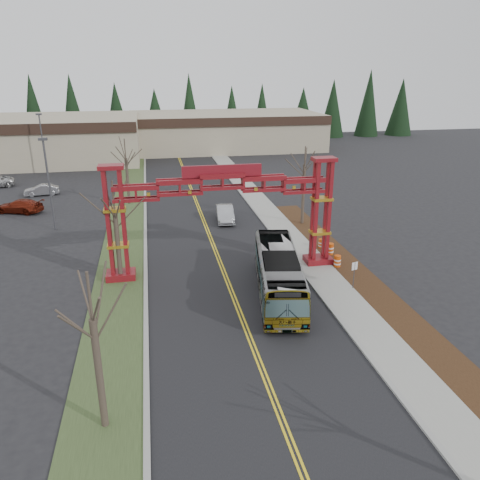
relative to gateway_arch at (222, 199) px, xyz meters
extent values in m
plane|color=black|center=(0.00, -18.00, -5.98)|extent=(200.00, 200.00, 0.00)
cube|color=black|center=(0.00, 7.00, -5.97)|extent=(12.00, 110.00, 0.02)
cube|color=yellow|center=(-0.12, 7.00, -5.96)|extent=(0.12, 100.00, 0.01)
cube|color=yellow|center=(0.12, 7.00, -5.96)|extent=(0.12, 100.00, 0.01)
cube|color=#979792|center=(6.15, 7.00, -5.91)|extent=(0.30, 110.00, 0.15)
cube|color=gray|center=(7.60, 7.00, -5.91)|extent=(2.60, 110.00, 0.14)
cube|color=black|center=(10.20, -8.00, -5.92)|extent=(2.60, 50.00, 0.12)
cube|color=#334321|center=(-8.00, 7.00, -5.94)|extent=(4.00, 110.00, 0.08)
cube|color=#979792|center=(-6.15, 7.00, -5.91)|extent=(0.30, 110.00, 0.15)
cube|color=maroon|center=(-8.00, 0.00, -5.68)|extent=(2.20, 1.60, 0.60)
cube|color=maroon|center=(-8.55, -0.35, -1.38)|extent=(0.28, 0.28, 8.00)
cube|color=maroon|center=(-7.45, -0.35, -1.38)|extent=(0.28, 0.28, 8.00)
cube|color=maroon|center=(-8.55, 0.35, -1.38)|extent=(0.28, 0.28, 8.00)
cube|color=maroon|center=(-7.45, 0.35, -1.38)|extent=(0.28, 0.28, 8.00)
cube|color=gold|center=(-8.00, 0.00, -3.18)|extent=(1.60, 1.10, 0.22)
cube|color=gold|center=(-8.00, 0.00, -0.38)|extent=(1.60, 1.10, 0.22)
cube|color=maroon|center=(-8.00, 0.00, 2.77)|extent=(1.80, 1.20, 0.30)
cube|color=maroon|center=(8.00, 0.00, -5.68)|extent=(2.20, 1.60, 0.60)
cube|color=maroon|center=(7.45, -0.35, -1.38)|extent=(0.28, 0.28, 8.00)
cube|color=maroon|center=(8.55, -0.35, -1.38)|extent=(0.28, 0.28, 8.00)
cube|color=maroon|center=(7.45, 0.35, -1.38)|extent=(0.28, 0.28, 8.00)
cube|color=maroon|center=(8.55, 0.35, -1.38)|extent=(0.28, 0.28, 8.00)
cube|color=gold|center=(8.00, 0.00, -3.18)|extent=(1.60, 1.10, 0.22)
cube|color=gold|center=(8.00, 0.00, -0.38)|extent=(1.60, 1.10, 0.22)
cube|color=maroon|center=(8.00, 0.00, 2.77)|extent=(1.80, 1.20, 0.30)
cube|color=maroon|center=(0.00, 0.00, 1.52)|extent=(16.00, 0.90, 1.00)
cube|color=maroon|center=(0.00, 0.00, 0.62)|extent=(16.00, 0.90, 0.60)
cube|color=maroon|center=(0.00, 0.00, 2.17)|extent=(6.00, 0.25, 0.90)
cube|color=tan|center=(-30.00, 54.00, -2.23)|extent=(46.00, 22.00, 7.50)
cube|color=tan|center=(10.00, 62.00, -2.48)|extent=(38.00, 20.00, 7.00)
cube|color=black|center=(10.00, 51.90, 0.22)|extent=(38.00, 0.40, 1.60)
cone|color=black|center=(-29.50, 74.00, 0.52)|extent=(5.60, 5.60, 13.00)
cylinder|color=#382D26|center=(-29.50, 74.00, -5.18)|extent=(0.80, 0.80, 1.60)
cone|color=black|center=(-21.00, 74.00, 0.52)|extent=(5.60, 5.60, 13.00)
cylinder|color=#382D26|center=(-21.00, 74.00, -5.18)|extent=(0.80, 0.80, 1.60)
cone|color=black|center=(-12.50, 74.00, 0.52)|extent=(5.60, 5.60, 13.00)
cylinder|color=#382D26|center=(-12.50, 74.00, -5.18)|extent=(0.80, 0.80, 1.60)
cone|color=black|center=(-4.00, 74.00, 0.52)|extent=(5.60, 5.60, 13.00)
cylinder|color=#382D26|center=(-4.00, 74.00, -5.18)|extent=(0.80, 0.80, 1.60)
cone|color=black|center=(4.50, 74.00, 0.52)|extent=(5.60, 5.60, 13.00)
cylinder|color=#382D26|center=(4.50, 74.00, -5.18)|extent=(0.80, 0.80, 1.60)
cone|color=black|center=(13.00, 74.00, 0.52)|extent=(5.60, 5.60, 13.00)
cylinder|color=#382D26|center=(13.00, 74.00, -5.18)|extent=(0.80, 0.80, 1.60)
cone|color=black|center=(21.50, 74.00, 0.52)|extent=(5.60, 5.60, 13.00)
cylinder|color=#382D26|center=(21.50, 74.00, -5.18)|extent=(0.80, 0.80, 1.60)
cone|color=black|center=(30.00, 74.00, 0.52)|extent=(5.60, 5.60, 13.00)
cylinder|color=#382D26|center=(30.00, 74.00, -5.18)|extent=(0.80, 0.80, 1.60)
cone|color=black|center=(38.50, 74.00, 0.52)|extent=(5.60, 5.60, 13.00)
cylinder|color=#382D26|center=(38.50, 74.00, -5.18)|extent=(0.80, 0.80, 1.60)
cone|color=black|center=(47.00, 74.00, 0.52)|extent=(5.60, 5.60, 13.00)
cylinder|color=#382D26|center=(47.00, 74.00, -5.18)|extent=(0.80, 0.80, 1.60)
cone|color=black|center=(55.50, 74.00, 0.52)|extent=(5.60, 5.60, 13.00)
cylinder|color=#382D26|center=(55.50, 74.00, -5.18)|extent=(0.80, 0.80, 1.60)
imported|color=#B4B7BC|center=(3.23, -4.83, -4.34)|extent=(4.78, 12.10, 3.29)
imported|color=#A5A8AD|center=(2.26, 13.05, -5.16)|extent=(2.14, 5.09, 1.63)
imported|color=maroon|center=(-20.03, 20.46, -5.22)|extent=(5.68, 3.96, 1.53)
imported|color=#94949A|center=(-19.17, 28.19, -5.29)|extent=(4.40, 2.13, 1.39)
cylinder|color=#382D26|center=(-8.00, -16.19, -3.22)|extent=(0.33, 0.33, 5.52)
cylinder|color=#382D26|center=(-8.00, -16.19, 0.57)|extent=(0.12, 0.12, 2.26)
cylinder|color=#382D26|center=(-8.00, -0.31, -3.22)|extent=(0.35, 0.35, 5.53)
cylinder|color=#382D26|center=(-8.00, -0.31, 0.64)|extent=(0.13, 0.13, 2.40)
cylinder|color=#382D26|center=(-8.00, 21.86, -3.21)|extent=(0.34, 0.34, 5.55)
cylinder|color=#382D26|center=(-8.00, 21.86, 0.62)|extent=(0.13, 0.13, 2.33)
cylinder|color=#382D26|center=(10.00, 10.44, -2.95)|extent=(0.31, 0.31, 6.07)
cylinder|color=#382D26|center=(10.00, 10.44, 1.06)|extent=(0.12, 0.12, 2.15)
cylinder|color=#3F3F44|center=(-15.07, 13.37, -1.50)|extent=(0.20, 0.20, 8.97)
cube|color=#3F3F44|center=(-15.07, 13.37, 3.08)|extent=(0.80, 0.40, 0.25)
cylinder|color=#3F3F44|center=(-20.80, 40.65, -1.49)|extent=(0.20, 0.20, 8.99)
cube|color=#3F3F44|center=(-20.80, 40.65, 3.11)|extent=(0.80, 0.40, 0.25)
cylinder|color=#3F3F44|center=(8.85, -5.15, -4.89)|extent=(0.06, 0.06, 2.18)
cube|color=white|center=(8.85, -5.15, -4.10)|extent=(0.49, 0.17, 0.59)
cylinder|color=#CF480B|center=(9.24, -1.10, -5.45)|extent=(0.55, 0.55, 1.06)
cylinder|color=white|center=(9.24, -1.10, -5.30)|extent=(0.57, 0.57, 0.13)
cylinder|color=white|center=(9.24, -1.10, -5.61)|extent=(0.57, 0.57, 0.13)
cylinder|color=#CF480B|center=(9.66, 1.55, -5.43)|extent=(0.57, 0.57, 1.10)
cylinder|color=white|center=(9.66, 1.55, -5.27)|extent=(0.60, 0.60, 0.13)
cylinder|color=white|center=(9.66, 1.55, -5.60)|extent=(0.60, 0.60, 0.13)
cylinder|color=#CF480B|center=(9.45, 3.18, -5.51)|extent=(0.49, 0.49, 0.94)
cylinder|color=white|center=(9.45, 3.18, -5.37)|extent=(0.51, 0.51, 0.11)
cylinder|color=white|center=(9.45, 3.18, -5.65)|extent=(0.51, 0.51, 0.11)
camera|label=1|loc=(-5.21, -34.13, 9.30)|focal=35.00mm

